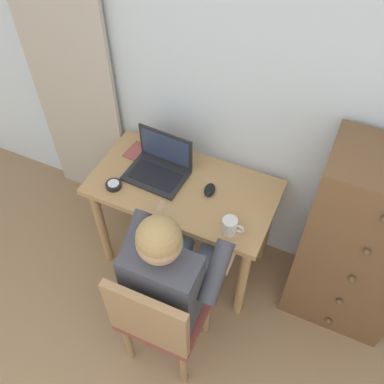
{
  "coord_description": "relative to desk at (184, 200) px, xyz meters",
  "views": [
    {
      "loc": [
        0.35,
        0.39,
        2.58
      ],
      "look_at": [
        -0.27,
        1.75,
        0.84
      ],
      "focal_mm": 40.61,
      "sensor_mm": 36.0,
      "label": 1
    }
  ],
  "objects": [
    {
      "name": "computer_mouse",
      "position": [
        0.15,
        0.02,
        0.14
      ],
      "size": [
        0.07,
        0.11,
        0.03
      ],
      "primitive_type": "ellipsoid",
      "rotation": [
        0.0,
        0.0,
        0.15
      ],
      "color": "black",
      "rests_on": "desk"
    },
    {
      "name": "dresser",
      "position": [
        1.0,
        0.09,
        0.01
      ],
      "size": [
        0.6,
        0.44,
        1.25
      ],
      "color": "brown",
      "rests_on": "ground_plane"
    },
    {
      "name": "chair",
      "position": [
        0.18,
        -0.66,
        -0.11
      ],
      "size": [
        0.42,
        0.4,
        0.89
      ],
      "color": "brown",
      "rests_on": "ground_plane"
    },
    {
      "name": "curtain_panel",
      "position": [
        -0.89,
        0.28,
        0.51
      ],
      "size": [
        0.61,
        0.03,
        2.25
      ],
      "primitive_type": "cube",
      "color": "#BCAD99",
      "rests_on": "ground_plane"
    },
    {
      "name": "person_seated",
      "position": [
        0.17,
        -0.48,
        0.07
      ],
      "size": [
        0.53,
        0.59,
        1.2
      ],
      "color": "#6B84AD",
      "rests_on": "ground_plane"
    },
    {
      "name": "desk_clock",
      "position": [
        -0.35,
        -0.17,
        0.14
      ],
      "size": [
        0.09,
        0.09,
        0.03
      ],
      "color": "black",
      "rests_on": "desk"
    },
    {
      "name": "laptop",
      "position": [
        -0.17,
        0.04,
        0.18
      ],
      "size": [
        0.35,
        0.27,
        0.24
      ],
      "color": "#232326",
      "rests_on": "desk"
    },
    {
      "name": "wall_back",
      "position": [
        0.37,
        0.35,
        0.64
      ],
      "size": [
        4.8,
        0.05,
        2.5
      ],
      "primitive_type": "cube",
      "color": "silver",
      "rests_on": "ground_plane"
    },
    {
      "name": "notebook_pad",
      "position": [
        -0.32,
        0.13,
        0.13
      ],
      "size": [
        0.22,
        0.17,
        0.01
      ],
      "primitive_type": "cube",
      "rotation": [
        0.0,
        0.0,
        -0.09
      ],
      "color": "#994742",
      "rests_on": "desk"
    },
    {
      "name": "desk",
      "position": [
        0.0,
        0.0,
        0.0
      ],
      "size": [
        1.06,
        0.56,
        0.74
      ],
      "color": "tan",
      "rests_on": "ground_plane"
    },
    {
      "name": "coffee_mug",
      "position": [
        0.35,
        -0.19,
        0.17
      ],
      "size": [
        0.12,
        0.08,
        0.09
      ],
      "color": "silver",
      "rests_on": "desk"
    }
  ]
}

